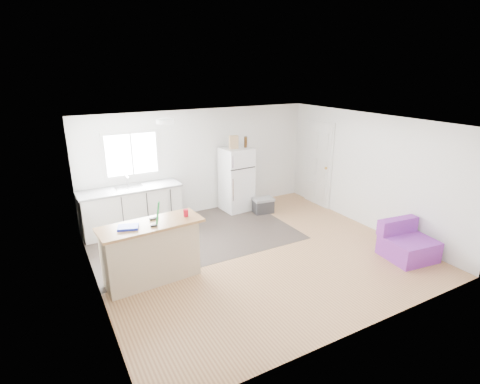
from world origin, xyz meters
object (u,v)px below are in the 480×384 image
Objects in this scene: cleaner_jug at (176,268)px; red_cup at (186,213)px; blue_tray at (128,227)px; bottle_left at (246,142)px; kitchen_cabinets at (132,209)px; cardboard_box at (234,142)px; peninsula at (151,252)px; refrigerator at (236,179)px; mop at (153,271)px; purple_seat at (407,245)px; bottle_right at (246,142)px; cooler at (263,205)px.

red_cup is at bearing 32.13° from cleaner_jug.
bottle_left is (3.23, 2.10, 0.64)m from blue_tray.
bottle_left reaches higher than blue_tray.
cardboard_box is (2.39, -0.05, 1.19)m from kitchen_cabinets.
peninsula is 0.60m from blue_tray.
mop is at bearing -144.04° from refrigerator.
purple_seat is at bearing -1.55° from cleaner_jug.
cardboard_box reaches higher than bottle_right.
kitchen_cabinets is 8.33× the size of bottle_right.
refrigerator is at bearing 176.08° from bottle_right.
peninsula is 3.55m from cooler.
kitchen_cabinets is at bearing 65.09° from mop.
kitchen_cabinets is at bearing 177.98° from cooler.
cardboard_box reaches higher than purple_seat.
refrigerator is 1.08× the size of mop.
purple_seat is at bearing -70.19° from bottle_right.
purple_seat is 3.99m from red_cup.
bottle_left reaches higher than mop.
blue_tray is at bearing 137.17° from mop.
mop is 3.95m from bottle_left.
red_cup is at bearing -139.17° from cooler.
cleaner_jug is at bearing -166.37° from red_cup.
mop is 5.59× the size of bottle_right.
cardboard_box reaches higher than cooler.
mop is 3.75m from cardboard_box.
refrigerator is (2.48, -0.01, 0.29)m from kitchen_cabinets.
refrigerator reaches higher than blue_tray.
purple_seat is 4.46m from mop.
peninsula is 1.17× the size of mop.
mop is at bearing 170.08° from purple_seat.
bottle_right is at bearing 33.42° from blue_tray.
bottle_right reaches higher than cooler.
cleaner_jug is at bearing -139.67° from bottle_right.
kitchen_cabinets is at bearing 178.68° from cardboard_box.
peninsula is 3.54m from cardboard_box.
bottle_left is (2.94, 2.23, 1.40)m from mop.
cardboard_box is (1.99, 2.09, 0.62)m from red_cup.
cleaner_jug is 1.11m from blue_tray.
bottle_right is (2.94, 2.13, 1.14)m from peninsula.
red_cup is 2.95m from cardboard_box.
blue_tray is (-0.32, -0.02, 0.50)m from peninsula.
blue_tray reaches higher than cooler.
cardboard_box is (-0.09, -0.04, 0.90)m from refrigerator.
refrigerator is at bearing -1.73° from kitchen_cabinets.
cardboard_box is at bearing 34.98° from peninsula.
purple_seat is at bearing -22.98° from peninsula.
purple_seat is 2.98× the size of cardboard_box.
kitchen_cabinets is 2.17m from peninsula.
bottle_left is 1.00× the size of bottle_right.
refrigerator is 5.03× the size of blue_tray.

